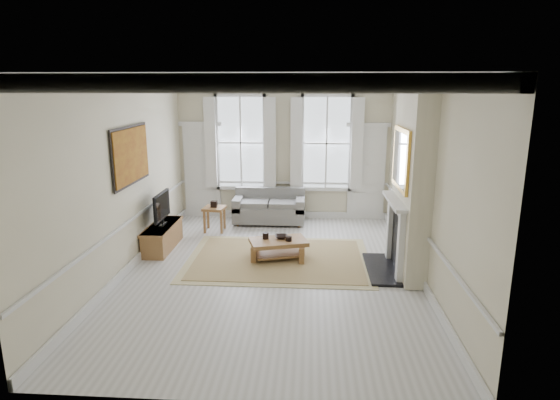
# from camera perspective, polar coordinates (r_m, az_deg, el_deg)

# --- Properties ---
(floor) EXTENTS (7.20, 7.20, 0.00)m
(floor) POSITION_cam_1_polar(r_m,az_deg,el_deg) (8.55, -1.03, -8.72)
(floor) COLOR #B7B5AD
(floor) RESTS_ON ground
(ceiling) EXTENTS (7.20, 7.20, 0.00)m
(ceiling) POSITION_cam_1_polar(r_m,az_deg,el_deg) (7.90, -1.13, 14.70)
(ceiling) COLOR white
(ceiling) RESTS_ON back_wall
(back_wall) EXTENTS (5.20, 0.00, 5.20)m
(back_wall) POSITION_cam_1_polar(r_m,az_deg,el_deg) (11.60, 0.43, 6.02)
(back_wall) COLOR beige
(back_wall) RESTS_ON floor
(left_wall) EXTENTS (0.00, 7.20, 7.20)m
(left_wall) POSITION_cam_1_polar(r_m,az_deg,el_deg) (8.67, -18.49, 2.61)
(left_wall) COLOR beige
(left_wall) RESTS_ON floor
(right_wall) EXTENTS (0.00, 7.20, 7.20)m
(right_wall) POSITION_cam_1_polar(r_m,az_deg,el_deg) (8.25, 17.23, 2.17)
(right_wall) COLOR beige
(right_wall) RESTS_ON floor
(window_left) EXTENTS (1.26, 0.20, 2.20)m
(window_left) POSITION_cam_1_polar(r_m,az_deg,el_deg) (11.63, -4.79, 6.99)
(window_left) COLOR #B2BCC6
(window_left) RESTS_ON back_wall
(window_right) EXTENTS (1.26, 0.20, 2.20)m
(window_right) POSITION_cam_1_polar(r_m,az_deg,el_deg) (11.51, 5.68, 6.90)
(window_right) COLOR #B2BCC6
(window_right) RESTS_ON back_wall
(door_left) EXTENTS (0.90, 0.08, 2.30)m
(door_left) POSITION_cam_1_polar(r_m,az_deg,el_deg) (11.94, -9.47, 3.39)
(door_left) COLOR silver
(door_left) RESTS_ON floor
(door_right) EXTENTS (0.90, 0.08, 2.30)m
(door_right) POSITION_cam_1_polar(r_m,az_deg,el_deg) (11.71, 10.50, 3.14)
(door_right) COLOR silver
(door_right) RESTS_ON floor
(painting) EXTENTS (0.05, 1.66, 1.06)m
(painting) POSITION_cam_1_polar(r_m,az_deg,el_deg) (8.87, -17.70, 5.21)
(painting) COLOR #A5721C
(painting) RESTS_ON left_wall
(chimney_breast) EXTENTS (0.35, 1.70, 3.38)m
(chimney_breast) POSITION_cam_1_polar(r_m,az_deg,el_deg) (8.41, 15.76, 2.48)
(chimney_breast) COLOR beige
(chimney_breast) RESTS_ON floor
(hearth) EXTENTS (0.55, 1.50, 0.05)m
(hearth) POSITION_cam_1_polar(r_m,az_deg,el_deg) (8.80, 12.31, -8.20)
(hearth) COLOR black
(hearth) RESTS_ON floor
(fireplace) EXTENTS (0.21, 1.45, 1.33)m
(fireplace) POSITION_cam_1_polar(r_m,az_deg,el_deg) (8.60, 13.87, -3.82)
(fireplace) COLOR silver
(fireplace) RESTS_ON floor
(mirror) EXTENTS (0.06, 1.26, 1.06)m
(mirror) POSITION_cam_1_polar(r_m,az_deg,el_deg) (8.30, 14.47, 4.88)
(mirror) COLOR gold
(mirror) RESTS_ON chimney_breast
(sofa) EXTENTS (1.71, 0.83, 0.83)m
(sofa) POSITION_cam_1_polar(r_m,az_deg,el_deg) (11.41, -1.30, -1.04)
(sofa) COLOR slate
(sofa) RESTS_ON floor
(side_table) EXTENTS (0.52, 0.52, 0.57)m
(side_table) POSITION_cam_1_polar(r_m,az_deg,el_deg) (10.81, -8.01, -1.42)
(side_table) COLOR brown
(side_table) RESTS_ON floor
(rug) EXTENTS (3.50, 2.60, 0.02)m
(rug) POSITION_cam_1_polar(r_m,az_deg,el_deg) (9.11, -0.20, -7.19)
(rug) COLOR tan
(rug) RESTS_ON floor
(coffee_table) EXTENTS (1.20, 0.90, 0.40)m
(coffee_table) POSITION_cam_1_polar(r_m,az_deg,el_deg) (9.00, -0.20, -5.35)
(coffee_table) COLOR brown
(coffee_table) RESTS_ON rug
(ceramic_pot_a) EXTENTS (0.12, 0.12, 0.12)m
(ceramic_pot_a) POSITION_cam_1_polar(r_m,az_deg,el_deg) (9.02, -1.76, -4.37)
(ceramic_pot_a) COLOR black
(ceramic_pot_a) RESTS_ON coffee_table
(ceramic_pot_b) EXTENTS (0.12, 0.12, 0.09)m
(ceramic_pot_b) POSITION_cam_1_polar(r_m,az_deg,el_deg) (8.90, 1.07, -4.74)
(ceramic_pot_b) COLOR black
(ceramic_pot_b) RESTS_ON coffee_table
(bowl) EXTENTS (0.27, 0.27, 0.06)m
(bowl) POSITION_cam_1_polar(r_m,az_deg,el_deg) (9.06, 0.16, -4.50)
(bowl) COLOR black
(bowl) RESTS_ON coffee_table
(tv_stand) EXTENTS (0.45, 1.40, 0.50)m
(tv_stand) POSITION_cam_1_polar(r_m,az_deg,el_deg) (9.93, -14.12, -4.36)
(tv_stand) COLOR brown
(tv_stand) RESTS_ON floor
(tv) EXTENTS (0.08, 0.90, 0.68)m
(tv) POSITION_cam_1_polar(r_m,az_deg,el_deg) (9.74, -14.21, -0.77)
(tv) COLOR black
(tv) RESTS_ON tv_stand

